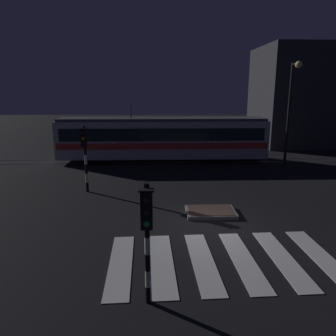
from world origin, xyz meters
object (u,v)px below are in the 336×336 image
object	(u,v)px
traffic_light_kerb_mid_left	(147,228)
street_lamp_trackside_right	(291,102)
tram	(162,138)
traffic_light_corner_far_left	(85,149)

from	to	relation	value
traffic_light_kerb_mid_left	street_lamp_trackside_right	distance (m)	17.14
traffic_light_kerb_mid_left	tram	xyz separation A→B (m)	(0.68, 16.87, -0.31)
traffic_light_kerb_mid_left	street_lamp_trackside_right	bearing A→B (deg)	57.47
traffic_light_kerb_mid_left	tram	size ratio (longest dim) A/B	0.20
street_lamp_trackside_right	traffic_light_kerb_mid_left	bearing A→B (deg)	-122.53
street_lamp_trackside_right	tram	size ratio (longest dim) A/B	0.45
traffic_light_kerb_mid_left	traffic_light_corner_far_left	bearing A→B (deg)	110.21
traffic_light_kerb_mid_left	street_lamp_trackside_right	world-z (taller)	street_lamp_trackside_right
traffic_light_corner_far_left	tram	distance (m)	8.63
traffic_light_corner_far_left	tram	xyz separation A→B (m)	(4.09, 7.58, -0.54)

